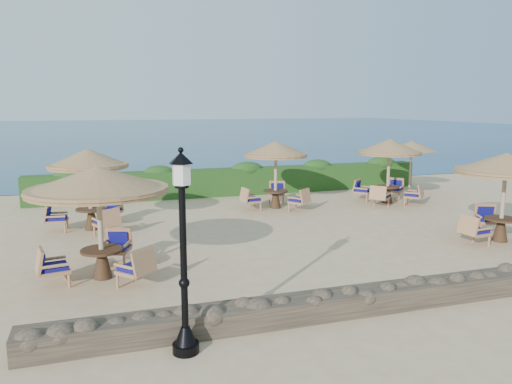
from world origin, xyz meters
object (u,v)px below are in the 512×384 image
lamp_post (184,262)px  cafe_set_1 (505,178)px  cafe_set_3 (276,162)px  cafe_set_4 (389,161)px  extra_parasol (412,146)px  cafe_set_0 (99,195)px  cafe_set_2 (89,174)px

lamp_post → cafe_set_1: 10.89m
cafe_set_3 → cafe_set_4: size_ratio=1.04×
lamp_post → extra_parasol: (12.60, 12.00, 0.62)m
extra_parasol → cafe_set_1: cafe_set_1 is taller
cafe_set_3 → lamp_post: bearing=-117.2°
lamp_post → cafe_set_4: lamp_post is taller
lamp_post → extra_parasol: size_ratio=1.38×
cafe_set_0 → cafe_set_4: 12.95m
cafe_set_1 → cafe_set_2: same height
cafe_set_0 → cafe_set_3: same height
lamp_post → cafe_set_2: (-1.50, 9.14, 0.30)m
cafe_set_1 → cafe_set_2: size_ratio=1.04×
cafe_set_2 → cafe_set_1: bearing=-24.2°
lamp_post → cafe_set_2: bearing=99.3°
cafe_set_1 → cafe_set_3: bearing=125.2°
cafe_set_4 → extra_parasol: bearing=38.0°
cafe_set_0 → cafe_set_1: size_ratio=1.13×
cafe_set_2 → cafe_set_4: bearing=5.0°
cafe_set_4 → cafe_set_3: bearing=174.9°
lamp_post → cafe_set_2: 9.27m
cafe_set_0 → cafe_set_4: size_ratio=1.22×
cafe_set_2 → cafe_set_3: bearing=11.8°
cafe_set_0 → cafe_set_3: bearing=43.9°
cafe_set_0 → lamp_post: bearing=-73.5°
extra_parasol → cafe_set_0: bearing=-150.5°
extra_parasol → cafe_set_3: (-7.16, -1.41, -0.34)m
lamp_post → cafe_set_0: size_ratio=1.02×
extra_parasol → cafe_set_2: bearing=-168.5°
extra_parasol → cafe_set_3: 7.31m
cafe_set_2 → cafe_set_3: same height
lamp_post → cafe_set_1: bearing=21.1°
extra_parasol → cafe_set_4: cafe_set_4 is taller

